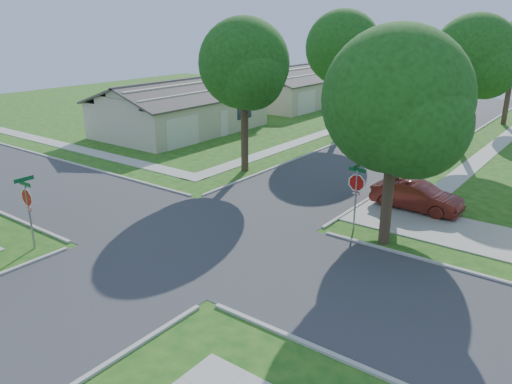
{
  "coord_description": "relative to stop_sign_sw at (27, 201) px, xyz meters",
  "views": [
    {
      "loc": [
        13.33,
        -13.93,
        8.64
      ],
      "look_at": [
        1.04,
        2.46,
        1.6
      ],
      "focal_mm": 35.0,
      "sensor_mm": 36.0,
      "label": 1
    }
  ],
  "objects": [
    {
      "name": "ground",
      "position": [
        4.7,
        4.7,
        -2.03
      ],
      "size": [
        100.0,
        100.0,
        0.0
      ],
      "primitive_type": "plane",
      "color": "#1A5015",
      "rests_on": "ground"
    },
    {
      "name": "road_ns",
      "position": [
        4.7,
        4.7,
        -2.03
      ],
      "size": [
        7.0,
        100.0,
        0.02
      ],
      "primitive_type": "cube",
      "color": "#333335",
      "rests_on": "ground"
    },
    {
      "name": "sidewalk_ne",
      "position": [
        10.8,
        30.7,
        -2.01
      ],
      "size": [
        1.2,
        40.0,
        0.04
      ],
      "primitive_type": "cube",
      "color": "#9E9B91",
      "rests_on": "ground"
    },
    {
      "name": "sidewalk_nw",
      "position": [
        -1.4,
        30.7,
        -2.01
      ],
      "size": [
        1.2,
        40.0,
        0.04
      ],
      "primitive_type": "cube",
      "color": "#9E9B91",
      "rests_on": "ground"
    },
    {
      "name": "driveway",
      "position": [
        12.6,
        11.8,
        -2.01
      ],
      "size": [
        8.8,
        3.6,
        0.05
      ],
      "primitive_type": "cube",
      "color": "#9E9B91",
      "rests_on": "ground"
    },
    {
      "name": "stop_sign_sw",
      "position": [
        0.0,
        0.0,
        0.0
      ],
      "size": [
        1.05,
        0.8,
        2.98
      ],
      "color": "gray",
      "rests_on": "ground"
    },
    {
      "name": "stop_sign_ne",
      "position": [
        9.4,
        9.4,
        0.0
      ],
      "size": [
        1.05,
        0.8,
        2.98
      ],
      "color": "gray",
      "rests_on": "ground"
    },
    {
      "name": "tree_e_near",
      "position": [
        9.45,
        13.71,
        3.61
      ],
      "size": [
        4.97,
        4.8,
        8.28
      ],
      "color": "#38281C",
      "rests_on": "ground"
    },
    {
      "name": "tree_e_mid",
      "position": [
        9.46,
        25.71,
        4.22
      ],
      "size": [
        5.59,
        5.4,
        9.21
      ],
      "color": "#38281C",
      "rests_on": "ground"
    },
    {
      "name": "tree_w_near",
      "position": [
        0.06,
        13.71,
        4.08
      ],
      "size": [
        5.38,
        5.2,
        8.97
      ],
      "color": "#38281C",
      "rests_on": "ground"
    },
    {
      "name": "tree_w_mid",
      "position": [
        0.06,
        25.71,
        4.46
      ],
      "size": [
        5.8,
        5.6,
        9.56
      ],
      "color": "#38281C",
      "rests_on": "ground"
    },
    {
      "name": "tree_w_far",
      "position": [
        0.05,
        38.71,
        3.48
      ],
      "size": [
        4.76,
        4.6,
        8.04
      ],
      "color": "#38281C",
      "rests_on": "ground"
    },
    {
      "name": "tree_ne_corner",
      "position": [
        11.06,
        8.91,
        3.56
      ],
      "size": [
        5.8,
        5.6,
        8.66
      ],
      "color": "#38281C",
      "rests_on": "ground"
    },
    {
      "name": "house_nw_near",
      "position": [
        -11.29,
        19.7,
        -0.51
      ],
      "size": [
        8.42,
        13.6,
        4.23
      ],
      "color": "#BCB195",
      "rests_on": "ground"
    },
    {
      "name": "house_nw_far",
      "position": [
        -11.29,
        36.7,
        -0.51
      ],
      "size": [
        8.42,
        13.6,
        4.23
      ],
      "color": "#BCB195",
      "rests_on": "ground"
    },
    {
      "name": "car_driveway",
      "position": [
        10.7,
        13.4,
        -1.33
      ],
      "size": [
        4.27,
        1.55,
        1.4
      ],
      "primitive_type": "imported",
      "rotation": [
        0.0,
        0.0,
        1.55
      ],
      "color": "#531811",
      "rests_on": "ground"
    },
    {
      "name": "car_curb_east",
      "position": [
        6.38,
        29.38,
        -1.25
      ],
      "size": [
        2.12,
        4.68,
        1.56
      ],
      "primitive_type": "imported",
      "rotation": [
        0.0,
        0.0,
        0.06
      ],
      "color": "black",
      "rests_on": "ground"
    },
    {
      "name": "car_curb_west",
      "position": [
        1.5,
        41.7,
        -1.29
      ],
      "size": [
        2.31,
        5.18,
        1.48
      ],
      "primitive_type": "imported",
      "rotation": [
        0.0,
        0.0,
        3.19
      ],
      "color": "black",
      "rests_on": "ground"
    }
  ]
}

